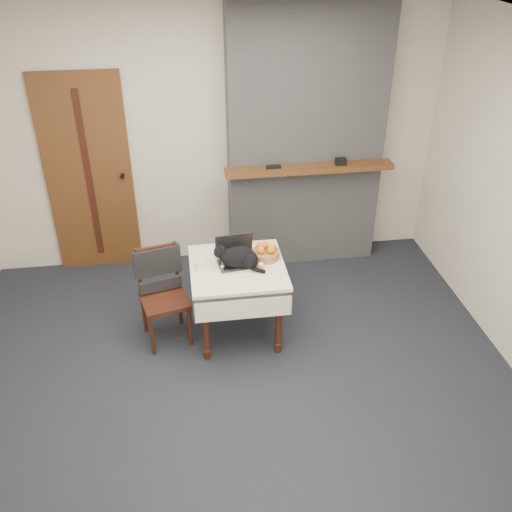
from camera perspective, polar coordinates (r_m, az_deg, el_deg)
The scene contains 12 objects.
ground at distance 4.64m, azimuth -1.88°, elevation -12.56°, with size 4.50×4.50×0.00m, color black.
room_shell at distance 4.06m, azimuth -3.08°, elevation 10.37°, with size 4.52×4.01×2.61m.
door at distance 5.80m, azimuth -16.35°, elevation 7.70°, with size 0.82×0.10×2.00m.
chimney at distance 5.64m, azimuth 4.95°, elevation 11.47°, with size 1.62×0.48×2.60m.
side_table at distance 4.76m, azimuth -1.84°, elevation -2.14°, with size 0.78×0.78×0.70m.
laptop at distance 4.72m, azimuth -1.99°, elevation -0.04°, with size 0.35×0.31×0.24m.
cat at distance 4.64m, azimuth -1.71°, elevation -0.15°, with size 0.42×0.26×0.21m.
cream_jar at distance 4.66m, azimuth -5.77°, elevation -0.95°, with size 0.07×0.07×0.08m, color white.
pill_bottle at distance 4.60m, azimuth 0.51°, elevation -1.15°, with size 0.04×0.04×0.08m.
fruit_basket at distance 4.78m, azimuth 0.97°, elevation 0.39°, with size 0.23×0.23×0.13m.
desk_clutter at distance 4.76m, azimuth -0.33°, elevation -0.49°, with size 0.14×0.02×0.01m, color black.
chair at distance 4.86m, azimuth -9.51°, elevation -2.48°, with size 0.46×0.45×0.85m.
Camera 1 is at (-0.33, -3.31, 3.24)m, focal length 40.00 mm.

